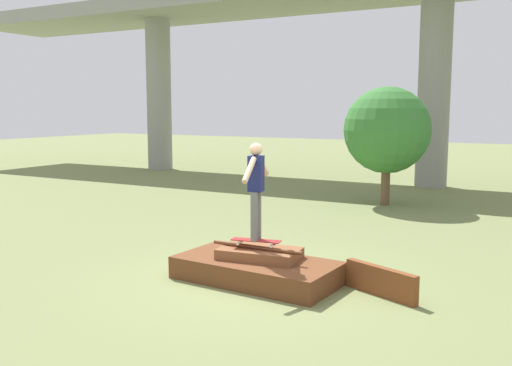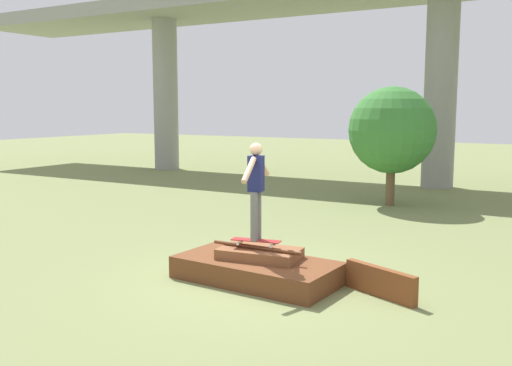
% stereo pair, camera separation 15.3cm
% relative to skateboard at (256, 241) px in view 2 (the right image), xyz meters
% --- Properties ---
extents(ground_plane, '(80.00, 80.00, 0.00)m').
position_rel_skateboard_xyz_m(ground_plane, '(0.01, -0.01, -0.66)').
color(ground_plane, olive).
extents(scrap_pile, '(2.68, 1.45, 0.59)m').
position_rel_skateboard_xyz_m(scrap_pile, '(0.02, 0.00, -0.45)').
color(scrap_pile, brown).
rests_on(scrap_pile, ground_plane).
extents(scrap_plank_loose, '(1.22, 0.61, 0.44)m').
position_rel_skateboard_xyz_m(scrap_plank_loose, '(1.99, 0.26, -0.44)').
color(scrap_plank_loose, brown).
rests_on(scrap_plank_loose, ground_plane).
extents(skateboard, '(0.83, 0.35, 0.09)m').
position_rel_skateboard_xyz_m(skateboard, '(0.00, 0.00, 0.00)').
color(skateboard, maroon).
rests_on(skateboard, scrap_pile).
extents(skater, '(0.31, 1.17, 1.56)m').
position_rel_skateboard_xyz_m(skater, '(0.00, 0.00, 0.91)').
color(skater, slate).
rests_on(skater, skateboard).
extents(highway_overpass, '(44.00, 4.52, 7.29)m').
position_rel_skateboard_xyz_m(highway_overpass, '(0.01, 12.70, 5.71)').
color(highway_overpass, gray).
rests_on(highway_overpass, ground_plane).
extents(tree_behind_left, '(2.46, 2.46, 3.39)m').
position_rel_skateboard_xyz_m(tree_behind_left, '(-0.29, 8.18, 1.49)').
color(tree_behind_left, brown).
rests_on(tree_behind_left, ground_plane).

